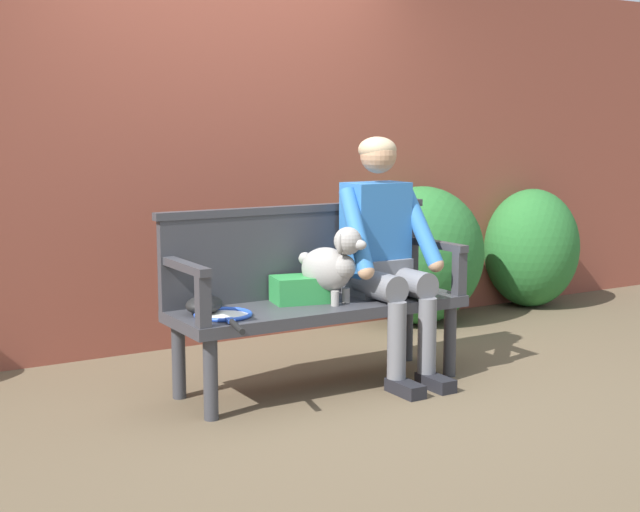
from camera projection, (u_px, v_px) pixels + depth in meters
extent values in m
plane|color=brown|center=(320.00, 386.00, 4.79)|extent=(40.00, 40.00, 0.00)
cube|color=brown|center=(214.00, 155.00, 5.75)|extent=(8.00, 0.30, 2.40)
ellipsoid|color=#286B2D|center=(421.00, 255.00, 6.25)|extent=(0.97, 0.75, 0.97)
ellipsoid|color=#286B2D|center=(531.00, 248.00, 6.85)|extent=(0.76, 0.69, 0.91)
cube|color=#38383D|center=(320.00, 308.00, 4.73)|extent=(1.61, 0.52, 0.06)
cylinder|color=#38383D|center=(211.00, 379.00, 4.22)|extent=(0.07, 0.07, 0.40)
cylinder|color=#38383D|center=(450.00, 341.00, 4.97)|extent=(0.07, 0.07, 0.40)
cylinder|color=#38383D|center=(179.00, 360.00, 4.56)|extent=(0.07, 0.07, 0.40)
cylinder|color=#38383D|center=(407.00, 327.00, 5.30)|extent=(0.07, 0.07, 0.40)
cube|color=#38383D|center=(298.00, 254.00, 4.89)|extent=(1.61, 0.05, 0.46)
cube|color=#38383D|center=(298.00, 209.00, 4.85)|extent=(1.65, 0.06, 0.04)
cube|color=#38383D|center=(203.00, 302.00, 4.13)|extent=(0.06, 0.06, 0.24)
cube|color=#38383D|center=(184.00, 266.00, 4.30)|extent=(0.06, 0.52, 0.04)
cube|color=#38383D|center=(459.00, 274.00, 4.91)|extent=(0.06, 0.06, 0.24)
cube|color=#38383D|center=(435.00, 244.00, 5.08)|extent=(0.06, 0.52, 0.04)
cube|color=black|center=(405.00, 388.00, 4.64)|extent=(0.10, 0.24, 0.07)
cylinder|color=slate|center=(397.00, 340.00, 4.67)|extent=(0.10, 0.10, 0.41)
cylinder|color=slate|center=(379.00, 286.00, 4.77)|extent=(0.15, 0.33, 0.15)
cube|color=black|center=(436.00, 383.00, 4.74)|extent=(0.10, 0.24, 0.07)
cylinder|color=slate|center=(427.00, 336.00, 4.77)|extent=(0.10, 0.10, 0.41)
cylinder|color=slate|center=(409.00, 282.00, 4.87)|extent=(0.15, 0.33, 0.15)
cube|color=slate|center=(377.00, 276.00, 4.96)|extent=(0.32, 0.24, 0.20)
cube|color=#2D6BB2|center=(376.00, 229.00, 4.94)|extent=(0.34, 0.22, 0.52)
cylinder|color=#2D6BB2|center=(356.00, 230.00, 4.72)|extent=(0.14, 0.34, 0.45)
sphere|color=tan|center=(366.00, 271.00, 4.64)|extent=(0.09, 0.09, 0.09)
cylinder|color=#2D6BB2|center=(420.00, 226.00, 4.94)|extent=(0.14, 0.34, 0.45)
sphere|color=tan|center=(436.00, 264.00, 4.87)|extent=(0.09, 0.09, 0.09)
sphere|color=tan|center=(378.00, 155.00, 4.86)|extent=(0.20, 0.20, 0.20)
ellipsoid|color=tan|center=(377.00, 149.00, 4.86)|extent=(0.21, 0.21, 0.14)
cylinder|color=gray|center=(335.00, 298.00, 4.64)|extent=(0.04, 0.04, 0.08)
cylinder|color=gray|center=(346.00, 295.00, 4.73)|extent=(0.04, 0.04, 0.08)
cylinder|color=gray|center=(307.00, 295.00, 4.73)|extent=(0.04, 0.04, 0.08)
cylinder|color=gray|center=(318.00, 292.00, 4.82)|extent=(0.04, 0.04, 0.08)
ellipsoid|color=gray|center=(327.00, 269.00, 4.71)|extent=(0.30, 0.35, 0.23)
sphere|color=gray|center=(343.00, 267.00, 4.65)|extent=(0.14, 0.14, 0.14)
sphere|color=gray|center=(348.00, 241.00, 4.61)|extent=(0.15, 0.15, 0.15)
ellipsoid|color=gray|center=(359.00, 245.00, 4.58)|extent=(0.09, 0.10, 0.05)
ellipsoid|color=gray|center=(340.00, 244.00, 4.57)|extent=(0.05, 0.05, 0.11)
ellipsoid|color=gray|center=(352.00, 241.00, 4.67)|extent=(0.05, 0.05, 0.11)
sphere|color=gray|center=(305.00, 258.00, 4.78)|extent=(0.07, 0.07, 0.07)
torus|color=blue|center=(223.00, 314.00, 4.39)|extent=(0.35, 0.35, 0.02)
cylinder|color=silver|center=(223.00, 316.00, 4.39)|extent=(0.25, 0.25, 0.00)
cube|color=blue|center=(230.00, 320.00, 4.23)|extent=(0.05, 0.08, 0.02)
cylinder|color=black|center=(237.00, 327.00, 4.10)|extent=(0.08, 0.22, 0.03)
ellipsoid|color=black|center=(204.00, 305.00, 4.45)|extent=(0.28, 0.27, 0.09)
cube|color=#2D8E42|center=(299.00, 289.00, 4.73)|extent=(0.31, 0.25, 0.14)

